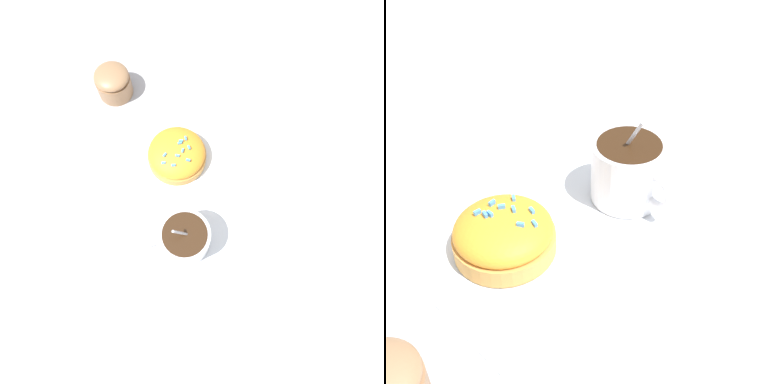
# 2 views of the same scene
# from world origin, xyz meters

# --- Properties ---
(ground_plane) EXTENTS (3.00, 3.00, 0.00)m
(ground_plane) POSITION_xyz_m (0.00, 0.00, 0.00)
(ground_plane) COLOR #B2B2B7
(paper_napkin) EXTENTS (0.37, 0.38, 0.00)m
(paper_napkin) POSITION_xyz_m (0.00, 0.00, 0.00)
(paper_napkin) COLOR white
(paper_napkin) RESTS_ON ground_plane
(coffee_cup) EXTENTS (0.08, 0.11, 0.11)m
(coffee_cup) POSITION_xyz_m (0.07, -0.01, 0.04)
(coffee_cup) COLOR white
(coffee_cup) RESTS_ON paper_napkin
(frosted_pastry) EXTENTS (0.10, 0.10, 0.05)m
(frosted_pastry) POSITION_xyz_m (-0.08, 0.00, 0.02)
(frosted_pastry) COLOR #D19347
(frosted_pastry) RESTS_ON paper_napkin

